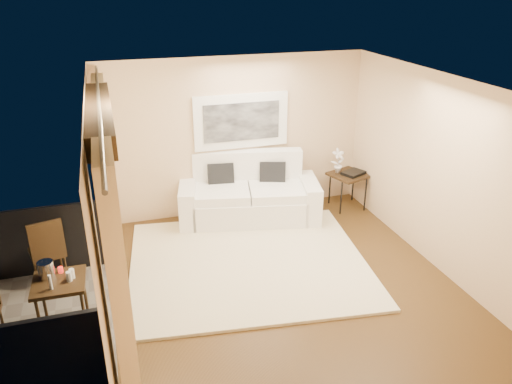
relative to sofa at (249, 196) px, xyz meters
name	(u,v)px	position (x,y,z in m)	size (l,w,h in m)	color
floor	(284,284)	(-0.12, -2.10, -0.39)	(5.00, 5.00, 0.00)	#4E3517
room_shell	(98,115)	(-2.25, -2.10, 2.13)	(5.00, 6.40, 5.00)	white
balcony	(19,318)	(-3.42, -2.10, -0.22)	(1.81, 2.60, 1.17)	#605B56
curtains	(113,216)	(-2.23, -2.10, 0.94)	(0.16, 4.80, 2.64)	#DDBE88
artwork	(241,121)	(-0.02, 0.36, 1.23)	(1.62, 0.07, 0.92)	white
rug	(248,263)	(-0.44, -1.47, -0.37)	(3.37, 2.93, 0.04)	beige
sofa	(249,196)	(0.00, 0.00, 0.00)	(2.48, 1.46, 1.12)	white
side_table	(348,177)	(1.81, -0.10, 0.19)	(0.74, 0.74, 0.64)	#2F1F0F
tray	(353,173)	(1.88, -0.15, 0.27)	(0.38, 0.28, 0.05)	black
orchid	(338,161)	(1.65, 0.01, 0.47)	(0.23, 0.16, 0.44)	white
bistro_table	(60,287)	(-2.90, -2.24, 0.20)	(0.59, 0.59, 0.68)	#2F1F0F
balcony_chair_far	(47,248)	(-3.11, -1.20, 0.18)	(0.52, 0.53, 0.99)	#2F1F0F
ice_bucket	(46,269)	(-3.03, -2.12, 0.39)	(0.18, 0.18, 0.20)	white
candle	(61,270)	(-2.88, -2.07, 0.32)	(0.06, 0.06, 0.07)	red
vase	(50,282)	(-2.97, -2.40, 0.38)	(0.04, 0.04, 0.18)	white
glass_a	(69,276)	(-2.78, -2.29, 0.35)	(0.06, 0.06, 0.12)	white
glass_b	(72,274)	(-2.75, -2.23, 0.35)	(0.06, 0.06, 0.12)	white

